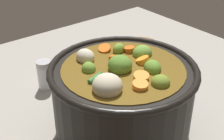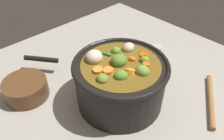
% 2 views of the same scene
% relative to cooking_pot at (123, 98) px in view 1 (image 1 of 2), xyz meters
% --- Properties ---
extents(ground_plane, '(1.10, 1.10, 0.00)m').
position_rel_cooking_pot_xyz_m(ground_plane, '(0.00, 0.00, -0.08)').
color(ground_plane, '#9E998E').
extents(cooking_pot, '(0.28, 0.28, 0.17)m').
position_rel_cooking_pot_xyz_m(cooking_pot, '(0.00, 0.00, 0.00)').
color(cooking_pot, black).
rests_on(cooking_pot, ground_plane).
extents(wooden_spoon, '(0.22, 0.22, 0.02)m').
position_rel_cooking_pot_xyz_m(wooden_spoon, '(0.26, 0.24, -0.07)').
color(wooden_spoon, '#97673A').
rests_on(wooden_spoon, ground_plane).
extents(salt_shaker, '(0.04, 0.04, 0.07)m').
position_rel_cooking_pot_xyz_m(salt_shaker, '(-0.04, 0.24, -0.04)').
color(salt_shaker, silver).
rests_on(salt_shaker, ground_plane).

